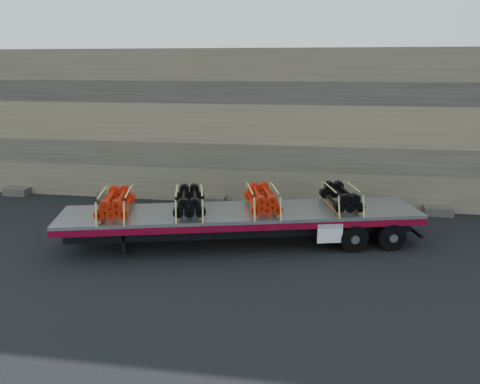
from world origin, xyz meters
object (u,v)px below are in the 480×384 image
object	(u,v)px
bundle_midrear	(262,200)
bundle_rear	(341,198)
bundle_midfront	(189,202)
trailer	(241,227)
bundle_front	(116,204)

from	to	relation	value
bundle_midrear	bundle_rear	distance (m)	2.88
bundle_midfront	bundle_rear	world-z (taller)	bundle_midfront
bundle_midfront	bundle_rear	size ratio (longest dim) A/B	1.02
trailer	bundle_midrear	xyz separation A→B (m)	(0.74, 0.20, 1.02)
bundle_midfront	bundle_midrear	distance (m)	2.59
bundle_midfront	bundle_midrear	xyz separation A→B (m)	(2.50, 0.67, 0.00)
bundle_midrear	trailer	bearing A→B (deg)	180.00
bundle_midrear	bundle_midfront	bearing A→B (deg)	180.00
bundle_front	bundle_midrear	xyz separation A→B (m)	(4.95, 1.33, -0.00)
bundle_midfront	bundle_midrear	world-z (taller)	bundle_midrear
bundle_front	bundle_rear	distance (m)	8.01
bundle_front	bundle_rear	bearing A→B (deg)	0.00
bundle_midrear	bundle_rear	bearing A→B (deg)	0.00
trailer	bundle_rear	size ratio (longest dim) A/B	6.06
bundle_midrear	bundle_rear	size ratio (longest dim) A/B	1.03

